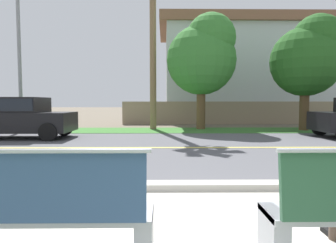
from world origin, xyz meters
TOP-DOWN VIEW (x-y plane):
  - ground_plane at (0.00, 8.00)m, footprint 140.00×140.00m
  - curb_edge at (0.00, 2.35)m, footprint 44.00×0.30m
  - street_asphalt at (0.00, 6.50)m, footprint 52.00×8.00m
  - road_centre_line at (0.00, 6.50)m, footprint 48.00×0.14m
  - far_verge_grass at (0.00, 11.92)m, footprint 48.00×2.80m
  - bench_left at (-1.46, 0.19)m, footprint 1.98×0.48m
  - car_black_far at (-6.02, 8.90)m, footprint 4.30×1.86m
  - streetlamp at (-7.01, 11.72)m, footprint 0.24×2.10m
  - shade_tree_far_left at (1.58, 12.50)m, footprint 3.44×3.44m
  - shade_tree_left at (6.44, 11.75)m, footprint 3.29×3.29m
  - garden_wall at (3.56, 15.96)m, footprint 13.00×0.36m
  - house_across_street at (5.42, 19.16)m, footprint 12.18×6.91m

SIDE VIEW (x-z plane):
  - ground_plane at x=0.00m, z-range 0.00..0.00m
  - street_asphalt at x=0.00m, z-range 0.00..0.01m
  - far_verge_grass at x=0.00m, z-range 0.00..0.02m
  - road_centre_line at x=0.00m, z-range 0.01..0.01m
  - curb_edge at x=0.00m, z-range 0.00..0.11m
  - bench_left at x=-1.46m, z-range -0.04..0.97m
  - garden_wall at x=3.56m, z-range 0.00..1.40m
  - car_black_far at x=-6.02m, z-range 0.08..1.62m
  - house_across_street at x=5.42m, z-range 0.04..6.97m
  - shade_tree_left at x=6.44m, z-range 0.81..6.23m
  - shade_tree_far_left at x=1.58m, z-range 0.85..6.53m
  - streetlamp at x=-7.01m, z-range 0.51..7.82m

